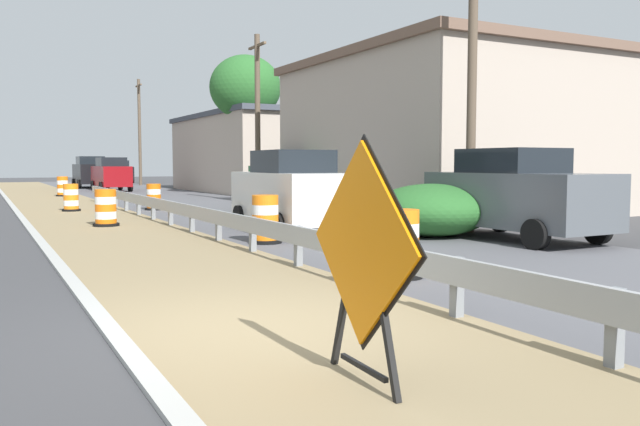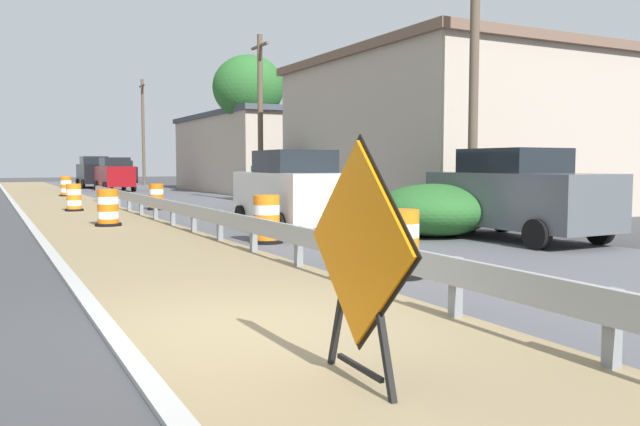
{
  "view_description": "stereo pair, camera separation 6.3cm",
  "coord_description": "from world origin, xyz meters",
  "views": [
    {
      "loc": [
        -2.46,
        -6.38,
        1.77
      ],
      "look_at": [
        2.22,
        2.49,
        1.0
      ],
      "focal_mm": 36.26,
      "sensor_mm": 36.0,
      "label": 1
    },
    {
      "loc": [
        -2.41,
        -6.41,
        1.77
      ],
      "look_at": [
        2.22,
        2.49,
        1.0
      ],
      "focal_mm": 36.26,
      "sensor_mm": 36.0,
      "label": 2
    }
  ],
  "objects": [
    {
      "name": "ground_plane",
      "position": [
        0.0,
        0.0,
        0.0
      ],
      "size": [
        160.0,
        160.0,
        0.0
      ],
      "primitive_type": "plane",
      "color": "#3D3D3F"
    },
    {
      "name": "median_dirt_strip",
      "position": [
        0.67,
        0.0,
        0.0
      ],
      "size": [
        3.73,
        120.0,
        0.01
      ],
      "primitive_type": "cube",
      "color": "#8E7A56",
      "rests_on": "ground"
    },
    {
      "name": "far_lane_asphalt",
      "position": [
        6.03,
        0.0,
        0.0
      ],
      "size": [
        6.99,
        120.0,
        0.0
      ],
      "primitive_type": "cube",
      "color": "#56565B",
      "rests_on": "ground"
    },
    {
      "name": "curb_near_edge",
      "position": [
        -1.3,
        0.0,
        0.0
      ],
      "size": [
        0.2,
        120.0,
        0.11
      ],
      "primitive_type": "cube",
      "color": "#ADADA8",
      "rests_on": "ground"
    },
    {
      "name": "guardrail_median",
      "position": [
        2.3,
        3.56,
        0.52
      ],
      "size": [
        0.18,
        43.94,
        0.71
      ],
      "color": "#999EA3",
      "rests_on": "ground"
    },
    {
      "name": "warning_sign_diamond",
      "position": [
        0.23,
        -2.01,
        1.06
      ],
      "size": [
        0.11,
        1.74,
        2.01
      ],
      "rotation": [
        0.0,
        0.0,
        3.1
      ],
      "color": "black",
      "rests_on": "ground"
    },
    {
      "name": "traffic_barrel_nearest",
      "position": [
        3.29,
        1.78,
        0.48
      ],
      "size": [
        0.63,
        0.63,
        1.06
      ],
      "color": "orange",
      "rests_on": "ground"
    },
    {
      "name": "traffic_barrel_close",
      "position": [
        3.12,
        6.78,
        0.48
      ],
      "size": [
        0.73,
        0.73,
        1.07
      ],
      "color": "orange",
      "rests_on": "ground"
    },
    {
      "name": "traffic_barrel_mid",
      "position": [
        0.67,
        12.5,
        0.47
      ],
      "size": [
        0.73,
        0.73,
        1.04
      ],
      "color": "orange",
      "rests_on": "ground"
    },
    {
      "name": "traffic_barrel_far",
      "position": [
        0.53,
        18.99,
        0.45
      ],
      "size": [
        0.66,
        0.66,
        1.01
      ],
      "color": "orange",
      "rests_on": "ground"
    },
    {
      "name": "traffic_barrel_farther",
      "position": [
        3.38,
        18.19,
        0.45
      ],
      "size": [
        0.66,
        0.66,
        0.99
      ],
      "color": "orange",
      "rests_on": "ground"
    },
    {
      "name": "traffic_barrel_farthest",
      "position": [
        1.5,
        30.69,
        0.48
      ],
      "size": [
        0.7,
        0.7,
        1.06
      ],
      "color": "orange",
      "rests_on": "ground"
    },
    {
      "name": "car_lead_near_lane",
      "position": [
        4.55,
        8.52,
        1.05
      ],
      "size": [
        2.07,
        4.34,
        2.1
      ],
      "rotation": [
        0.0,
        0.0,
        1.54
      ],
      "color": "silver",
      "rests_on": "ground"
    },
    {
      "name": "car_trailing_near_lane",
      "position": [
        8.53,
        4.7,
        1.06
      ],
      "size": [
        2.15,
        4.5,
        2.11
      ],
      "rotation": [
        0.0,
        0.0,
        -1.56
      ],
      "color": "#4C5156",
      "rests_on": "ground"
    },
    {
      "name": "car_lead_far_lane",
      "position": [
        4.99,
        36.19,
        1.07
      ],
      "size": [
        2.0,
        4.6,
        2.13
      ],
      "rotation": [
        0.0,
        0.0,
        1.58
      ],
      "color": "maroon",
      "rests_on": "ground"
    },
    {
      "name": "car_mid_far_lane",
      "position": [
        8.46,
        16.7,
        1.11
      ],
      "size": [
        2.17,
        4.37,
        2.23
      ],
      "rotation": [
        0.0,
        0.0,
        -1.57
      ],
      "color": "#195128",
      "rests_on": "ground"
    },
    {
      "name": "car_trailing_far_lane",
      "position": [
        4.64,
        42.46,
        1.13
      ],
      "size": [
        2.13,
        4.62,
        2.26
      ],
      "rotation": [
        0.0,
        0.0,
        1.56
      ],
      "color": "black",
      "rests_on": "ground"
    },
    {
      "name": "car_distant_a",
      "position": [
        8.65,
        53.63,
        1.01
      ],
      "size": [
        2.12,
        4.63,
        2.01
      ],
      "rotation": [
        0.0,
        0.0,
        -1.54
      ],
      "color": "black",
      "rests_on": "ground"
    },
    {
      "name": "roadside_shop_near",
      "position": [
        12.97,
        12.91,
        2.84
      ],
      "size": [
        9.04,
        10.87,
        5.66
      ],
      "color": "#AD9E8E",
      "rests_on": "ground"
    },
    {
      "name": "roadside_shop_far",
      "position": [
        12.67,
        31.97,
        2.44
      ],
      "size": [
        6.24,
        14.23,
        4.85
      ],
      "color": "#AD9E8E",
      "rests_on": "ground"
    },
    {
      "name": "utility_pole_near",
      "position": [
        8.66,
        6.44,
        3.78
      ],
      "size": [
        0.24,
        1.8,
        7.24
      ],
      "color": "brown",
      "rests_on": "ground"
    },
    {
      "name": "utility_pole_mid",
      "position": [
        8.6,
        20.48,
        3.87
      ],
      "size": [
        0.24,
        1.8,
        7.43
      ],
      "color": "brown",
      "rests_on": "ground"
    },
    {
      "name": "utility_pole_far",
      "position": [
        9.01,
        46.13,
        4.37
      ],
      "size": [
        0.24,
        1.8,
        8.42
      ],
      "color": "brown",
      "rests_on": "ground"
    },
    {
      "name": "bush_roadside",
      "position": [
        7.28,
        6.22,
        0.64
      ],
      "size": [
        2.9,
        2.9,
        1.28
      ],
      "primitive_type": "ellipsoid",
      "color": "#286028",
      "rests_on": "ground"
    },
    {
      "name": "tree_roadside",
      "position": [
        10.69,
        27.31,
        5.9
      ],
      "size": [
        3.92,
        3.92,
        7.7
      ],
      "color": "#4C3D2D",
      "rests_on": "ground"
    }
  ]
}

